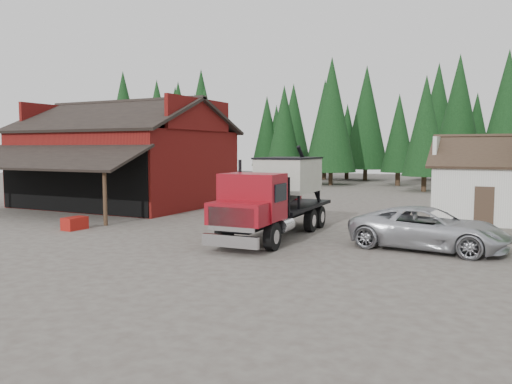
% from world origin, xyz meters
% --- Properties ---
extents(ground, '(120.00, 120.00, 0.00)m').
position_xyz_m(ground, '(0.00, 0.00, 0.00)').
color(ground, '#4D443C').
rests_on(ground, ground).
extents(red_barn, '(12.80, 13.63, 7.18)m').
position_xyz_m(red_barn, '(-11.00, 9.90, 2.69)').
color(red_barn, maroon).
rests_on(red_barn, ground).
extents(conifer_backdrop, '(76.00, 16.00, 16.00)m').
position_xyz_m(conifer_backdrop, '(0.00, 42.00, 0.00)').
color(conifer_backdrop, black).
rests_on(conifer_backdrop, ground).
extents(near_pine_a, '(4.40, 4.40, 11.40)m').
position_xyz_m(near_pine_a, '(-22.00, 28.00, 6.39)').
color(near_pine_a, '#382619').
rests_on(near_pine_a, ground).
extents(near_pine_b, '(3.96, 3.96, 10.40)m').
position_xyz_m(near_pine_b, '(6.00, 30.00, 5.89)').
color(near_pine_b, '#382619').
rests_on(near_pine_b, ground).
extents(near_pine_d, '(5.28, 5.28, 13.40)m').
position_xyz_m(near_pine_d, '(-4.00, 34.00, 7.39)').
color(near_pine_d, '#382619').
rests_on(near_pine_d, ground).
extents(feed_truck, '(2.86, 8.96, 4.01)m').
position_xyz_m(feed_truck, '(3.37, 3.07, 1.88)').
color(feed_truck, black).
rests_on(feed_truck, ground).
extents(silver_car, '(6.09, 3.26, 1.62)m').
position_xyz_m(silver_car, '(9.77, 3.00, 0.81)').
color(silver_car, '#B9BBC1').
rests_on(silver_car, ground).
extents(equip_box, '(0.77, 1.15, 0.60)m').
position_xyz_m(equip_box, '(-6.00, 0.45, 0.30)').
color(equip_box, maroon).
rests_on(equip_box, ground).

